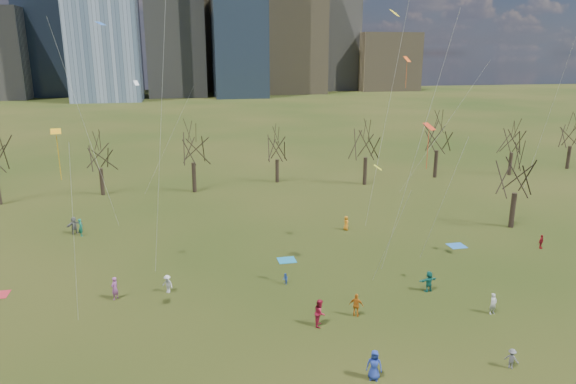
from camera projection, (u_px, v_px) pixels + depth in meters
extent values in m
plane|color=black|center=(326.00, 343.00, 33.37)|extent=(500.00, 500.00, 0.00)
cube|color=#726347|center=(292.00, 13.00, 235.96)|extent=(28.00, 28.00, 72.00)
cube|color=#384C66|center=(51.00, 19.00, 220.45)|extent=(25.00, 25.00, 65.00)
cube|color=slate|center=(334.00, 31.00, 256.99)|extent=(22.00, 22.00, 58.00)
cube|color=#726347|center=(202.00, 41.00, 254.64)|extent=(30.00, 30.00, 48.00)
cube|color=#726347|center=(383.00, 62.00, 261.23)|extent=(30.00, 28.00, 28.00)
cylinder|color=black|center=(102.00, 182.00, 67.78)|extent=(0.52, 0.52, 3.60)
cylinder|color=black|center=(194.00, 177.00, 69.19)|extent=(0.54, 0.54, 4.05)
cylinder|color=black|center=(277.00, 171.00, 74.53)|extent=(0.51, 0.51, 3.38)
cylinder|color=black|center=(365.00, 171.00, 73.09)|extent=(0.54, 0.54, 3.96)
cylinder|color=black|center=(436.00, 164.00, 77.38)|extent=(0.54, 0.54, 4.14)
cylinder|color=black|center=(510.00, 164.00, 78.93)|extent=(0.52, 0.52, 3.51)
cylinder|color=black|center=(568.00, 157.00, 83.21)|extent=(0.53, 0.53, 3.74)
cylinder|color=black|center=(513.00, 210.00, 55.10)|extent=(0.53, 0.53, 3.83)
cube|color=teal|center=(287.00, 260.00, 46.67)|extent=(1.60, 1.50, 0.03)
cube|color=blue|center=(457.00, 246.00, 50.15)|extent=(1.60, 1.50, 0.03)
imported|color=#243B9D|center=(374.00, 365.00, 29.42)|extent=(1.06, 0.90, 1.84)
imported|color=silver|center=(493.00, 304.00, 36.90)|extent=(0.66, 0.52, 1.59)
imported|color=#A61731|center=(320.00, 313.00, 35.24)|extent=(1.04, 1.16, 1.96)
imported|color=slate|center=(512.00, 359.00, 30.53)|extent=(0.89, 0.93, 1.27)
imported|color=orange|center=(356.00, 305.00, 36.52)|extent=(1.09, 0.89, 1.74)
imported|color=#176B5F|center=(429.00, 281.00, 40.39)|extent=(1.63, 0.75, 1.69)
imported|color=#984C90|center=(115.00, 288.00, 39.07)|extent=(0.73, 0.79, 1.82)
imported|color=#2649A8|center=(285.00, 279.00, 41.68)|extent=(0.44, 0.52, 0.95)
imported|color=silver|center=(167.00, 284.00, 40.21)|extent=(1.07, 1.03, 1.47)
imported|color=maroon|center=(541.00, 242.00, 49.34)|extent=(0.87, 0.67, 1.38)
imported|color=#5B5B60|center=(74.00, 225.00, 53.35)|extent=(1.70, 1.43, 1.84)
imported|color=orange|center=(346.00, 223.00, 54.48)|extent=(0.60, 0.82, 1.55)
imported|color=#19725E|center=(81.00, 227.00, 52.71)|extent=(0.63, 0.78, 1.85)
plane|color=#EBA613|center=(56.00, 131.00, 30.17)|extent=(0.95, 0.92, 0.23)
cylinder|color=silver|center=(74.00, 242.00, 29.92)|extent=(1.53, 4.32, 12.38)
cylinder|color=#EBA613|center=(59.00, 158.00, 30.59)|extent=(0.04, 0.04, 2.70)
plane|color=yellow|center=(394.00, 13.00, 36.22)|extent=(1.03, 1.03, 0.48)
cylinder|color=silver|center=(416.00, 155.00, 36.65)|extent=(2.27, 5.02, 19.57)
plane|color=red|center=(429.00, 126.00, 40.71)|extent=(1.33, 1.27, 0.52)
cylinder|color=silver|center=(442.00, 203.00, 39.72)|extent=(0.34, 5.28, 11.21)
cylinder|color=red|center=(428.00, 150.00, 41.20)|extent=(0.04, 0.04, 3.15)
cylinder|color=silver|center=(163.00, 67.00, 33.20)|extent=(3.36, 8.27, 31.87)
cylinder|color=silver|center=(392.00, 89.00, 45.16)|extent=(1.34, 6.68, 27.56)
plane|color=blue|center=(101.00, 23.00, 46.87)|extent=(1.24, 1.24, 0.33)
cylinder|color=silver|center=(88.00, 137.00, 44.93)|extent=(2.66, 8.95, 19.46)
plane|color=#F45314|center=(407.00, 59.00, 59.98)|extent=(1.21, 1.12, 0.65)
cylinder|color=silver|center=(441.00, 131.00, 59.60)|extent=(6.56, 6.70, 16.15)
cylinder|color=#F45314|center=(406.00, 75.00, 60.45)|extent=(0.04, 0.04, 3.00)
plane|color=yellow|center=(378.00, 167.00, 37.02)|extent=(0.79, 0.85, 0.37)
cylinder|color=silver|center=(390.00, 241.00, 35.07)|extent=(0.46, 6.50, 8.86)
cylinder|color=silver|center=(562.00, 79.00, 57.00)|extent=(0.93, 9.34, 28.16)
plane|color=white|center=(136.00, 83.00, 59.80)|extent=(0.86, 0.78, 0.55)
cylinder|color=silver|center=(167.00, 144.00, 58.78)|extent=(6.39, 7.26, 13.48)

